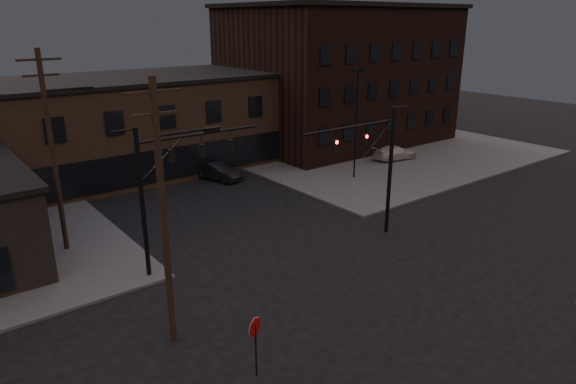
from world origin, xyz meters
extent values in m
plane|color=black|center=(0.00, 0.00, 0.00)|extent=(140.00, 140.00, 0.00)
cube|color=#474744|center=(22.00, 22.00, 0.07)|extent=(30.00, 30.00, 0.15)
cube|color=brown|center=(0.00, 28.00, 4.00)|extent=(40.00, 12.00, 8.00)
cube|color=black|center=(22.00, 26.00, 7.00)|extent=(22.00, 16.00, 14.00)
cylinder|color=black|center=(6.50, 4.50, 4.00)|extent=(0.24, 0.24, 8.00)
cylinder|color=black|center=(3.00, 4.50, 7.20)|extent=(7.00, 0.14, 0.14)
cube|color=#FF140C|center=(4.17, 4.50, 6.30)|extent=(0.28, 0.22, 0.70)
cube|color=#FF140C|center=(1.83, 4.50, 6.30)|extent=(0.28, 0.22, 0.70)
cylinder|color=black|center=(-8.00, 8.00, 4.00)|extent=(0.24, 0.24, 8.00)
cylinder|color=black|center=(-4.50, 8.00, 7.20)|extent=(7.00, 0.14, 0.14)
cube|color=black|center=(-6.25, 8.00, 6.30)|extent=(0.28, 0.22, 0.70)
cube|color=black|center=(-4.50, 8.00, 6.30)|extent=(0.28, 0.22, 0.70)
cube|color=black|center=(-2.75, 8.00, 6.30)|extent=(0.28, 0.22, 0.70)
cylinder|color=black|center=(-8.00, -2.00, 1.10)|extent=(0.06, 0.06, 2.20)
cylinder|color=maroon|center=(-8.00, -1.98, 2.10)|extent=(0.72, 0.33, 0.76)
cylinder|color=black|center=(-9.50, 2.00, 5.50)|extent=(0.28, 0.28, 11.00)
cube|color=black|center=(-9.50, 2.00, 10.40)|extent=(2.20, 0.12, 0.12)
cube|color=black|center=(-9.50, 2.00, 9.60)|extent=(1.80, 0.12, 0.12)
cube|color=black|center=(-7.20, 2.00, 8.75)|extent=(0.60, 0.25, 0.18)
cylinder|color=black|center=(-10.50, 14.00, 5.75)|extent=(0.28, 0.28, 11.50)
cube|color=black|center=(-10.50, 14.00, 10.90)|extent=(2.20, 0.12, 0.12)
cube|color=black|center=(-10.50, 14.00, 10.10)|extent=(1.80, 0.12, 0.12)
cube|color=black|center=(-8.20, 14.00, 9.25)|extent=(0.60, 0.25, 0.18)
cylinder|color=black|center=(13.00, 14.00, 4.50)|extent=(0.14, 0.14, 9.00)
cube|color=black|center=(12.50, 14.00, 9.05)|extent=(0.50, 0.28, 0.18)
cube|color=black|center=(13.50, 14.00, 9.05)|extent=(0.50, 0.28, 0.18)
cylinder|color=black|center=(19.00, 19.00, 4.50)|extent=(0.14, 0.14, 9.00)
cube|color=black|center=(18.50, 19.00, 9.05)|extent=(0.50, 0.28, 0.18)
cube|color=black|center=(19.50, 19.00, 9.05)|extent=(0.50, 0.28, 0.18)
imported|color=black|center=(16.56, 22.47, 0.87)|extent=(4.35, 2.04, 1.44)
imported|color=#BBBBBD|center=(20.26, 15.74, 0.80)|extent=(4.76, 2.60, 1.31)
imported|color=black|center=(3.64, 20.89, 0.74)|extent=(2.91, 4.76, 1.48)
camera|label=1|loc=(-17.03, -15.64, 12.86)|focal=32.00mm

